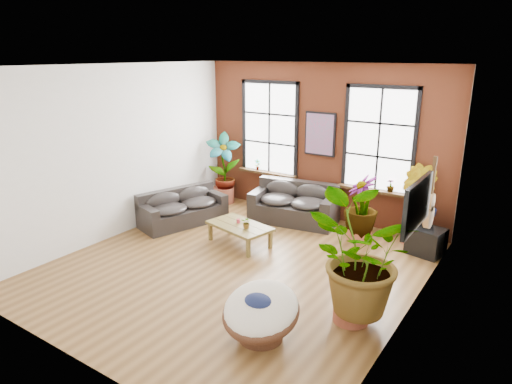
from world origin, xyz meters
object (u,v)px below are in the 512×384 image
Objects in this scene: coffee_table at (240,227)px; sofa_left at (182,208)px; papasan_chair at (261,312)px; sofa_back at (295,204)px.

sofa_left is at bearing -175.58° from coffee_table.
papasan_chair is (2.08, -2.41, 0.04)m from coffee_table.
sofa_back is at bearing 94.19° from coffee_table.
papasan_chair is (1.82, -4.19, 0.00)m from sofa_back.
sofa_left is at bearing 141.96° from papasan_chair.
papasan_chair is at bearing -75.85° from sofa_back.
coffee_table is at bearing 127.38° from papasan_chair.
sofa_back reaches higher than papasan_chair.
coffee_table is 3.19m from papasan_chair.
sofa_left is at bearing -152.62° from sofa_back.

